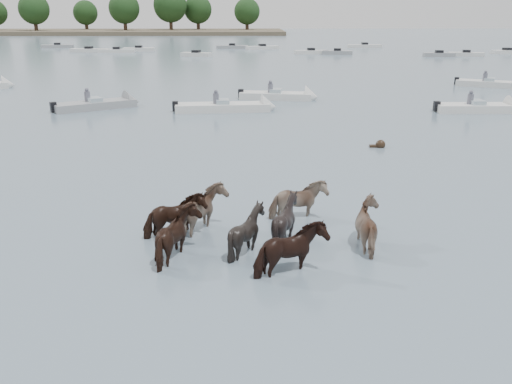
{
  "coord_description": "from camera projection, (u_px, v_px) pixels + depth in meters",
  "views": [
    {
      "loc": [
        0.06,
        -11.01,
        5.85
      ],
      "look_at": [
        0.27,
        3.32,
        1.1
      ],
      "focal_mm": 38.19,
      "sensor_mm": 36.0,
      "label": 1
    }
  ],
  "objects": [
    {
      "name": "pony_herd",
      "position": [
        256.0,
        227.0,
        14.31
      ],
      "size": [
        7.1,
        5.05,
        1.54
      ],
      "color": "black",
      "rests_on": "ground"
    },
    {
      "name": "distant_flotilla",
      "position": [
        240.0,
        51.0,
        82.7
      ],
      "size": [
        103.66,
        29.73,
        0.93
      ],
      "color": "silver",
      "rests_on": "ground"
    },
    {
      "name": "treeline",
      "position": [
        6.0,
        9.0,
        153.2
      ],
      "size": [
        149.55,
        22.89,
        12.38
      ],
      "color": "#382619",
      "rests_on": "ground"
    },
    {
      "name": "motorboat_c",
      "position": [
        287.0,
        96.0,
        38.22
      ],
      "size": [
        5.73,
        2.5,
        1.92
      ],
      "rotation": [
        0.0,
        0.0,
        -0.17
      ],
      "color": "silver",
      "rests_on": "ground"
    },
    {
      "name": "motorboat_b",
      "position": [
        236.0,
        107.0,
        33.8
      ],
      "size": [
        6.49,
        2.16,
        1.92
      ],
      "rotation": [
        0.0,
        0.0,
        0.09
      ],
      "color": "silver",
      "rests_on": "ground"
    },
    {
      "name": "motorboat_d",
      "position": [
        488.0,
        108.0,
        33.49
      ],
      "size": [
        5.49,
        1.61,
        1.92
      ],
      "rotation": [
        0.0,
        0.0,
        -0.0
      ],
      "color": "silver",
      "rests_on": "ground"
    },
    {
      "name": "motorboat_e",
      "position": [
        499.0,
        84.0,
        44.4
      ],
      "size": [
        5.66,
        3.93,
        1.92
      ],
      "rotation": [
        0.0,
        0.0,
        -0.47
      ],
      "color": "silver",
      "rests_on": "ground"
    },
    {
      "name": "ground",
      "position": [
        246.0,
        284.0,
        12.29
      ],
      "size": [
        400.0,
        400.0,
        0.0
      ],
      "primitive_type": "plane",
      "color": "slate",
      "rests_on": "ground"
    },
    {
      "name": "shoreline",
      "position": [
        0.0,
        32.0,
        153.54
      ],
      "size": [
        160.0,
        30.0,
        1.0
      ],
      "primitive_type": "cube",
      "color": "#4C4233",
      "rests_on": "ground"
    },
    {
      "name": "swimming_pony",
      "position": [
        379.0,
        145.0,
        24.72
      ],
      "size": [
        0.72,
        0.44,
        0.44
      ],
      "color": "black",
      "rests_on": "ground"
    },
    {
      "name": "motorboat_a",
      "position": [
        106.0,
        104.0,
        34.9
      ],
      "size": [
        5.49,
        4.36,
        1.92
      ],
      "rotation": [
        0.0,
        0.0,
        0.58
      ],
      "color": "gray",
      "rests_on": "ground"
    }
  ]
}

